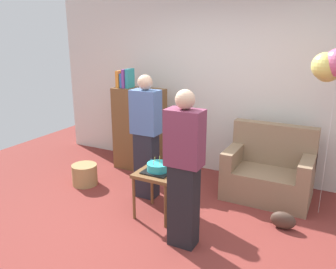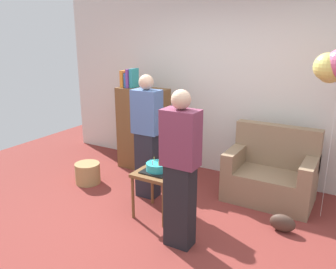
{
  "view_description": "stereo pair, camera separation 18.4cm",
  "coord_description": "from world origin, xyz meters",
  "px_view_note": "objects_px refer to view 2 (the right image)",
  "views": [
    {
      "loc": [
        1.63,
        -2.95,
        2.15
      ],
      "look_at": [
        -0.23,
        0.6,
        0.95
      ],
      "focal_mm": 37.31,
      "sensor_mm": 36.0,
      "label": 1
    },
    {
      "loc": [
        1.8,
        -2.86,
        2.15
      ],
      "look_at": [
        -0.23,
        0.6,
        0.95
      ],
      "focal_mm": 37.31,
      "sensor_mm": 36.0,
      "label": 2
    }
  ],
  "objects_px": {
    "couch": "(271,175)",
    "person_blowing_candles": "(147,137)",
    "bookshelf": "(143,128)",
    "side_table": "(157,178)",
    "birthday_cake": "(157,168)",
    "wicker_basket": "(88,173)",
    "handbag": "(282,223)",
    "person_holding_cake": "(180,170)"
  },
  "relations": [
    {
      "from": "couch",
      "to": "person_blowing_candles",
      "type": "distance_m",
      "value": 1.69
    },
    {
      "from": "bookshelf",
      "to": "side_table",
      "type": "distance_m",
      "value": 1.55
    },
    {
      "from": "couch",
      "to": "side_table",
      "type": "bearing_deg",
      "value": -133.65
    },
    {
      "from": "couch",
      "to": "birthday_cake",
      "type": "height_order",
      "value": "couch"
    },
    {
      "from": "bookshelf",
      "to": "person_blowing_candles",
      "type": "relative_size",
      "value": 0.98
    },
    {
      "from": "side_table",
      "to": "wicker_basket",
      "type": "relative_size",
      "value": 1.56
    },
    {
      "from": "couch",
      "to": "birthday_cake",
      "type": "bearing_deg",
      "value": -133.65
    },
    {
      "from": "couch",
      "to": "bookshelf",
      "type": "bearing_deg",
      "value": 178.25
    },
    {
      "from": "bookshelf",
      "to": "handbag",
      "type": "height_order",
      "value": "bookshelf"
    },
    {
      "from": "person_holding_cake",
      "to": "wicker_basket",
      "type": "bearing_deg",
      "value": -27.66
    },
    {
      "from": "person_holding_cake",
      "to": "wicker_basket",
      "type": "relative_size",
      "value": 4.53
    },
    {
      "from": "birthday_cake",
      "to": "person_blowing_candles",
      "type": "bearing_deg",
      "value": 135.85
    },
    {
      "from": "person_holding_cake",
      "to": "wicker_basket",
      "type": "height_order",
      "value": "person_holding_cake"
    },
    {
      "from": "person_holding_cake",
      "to": "handbag",
      "type": "height_order",
      "value": "person_holding_cake"
    },
    {
      "from": "birthday_cake",
      "to": "handbag",
      "type": "distance_m",
      "value": 1.53
    },
    {
      "from": "birthday_cake",
      "to": "handbag",
      "type": "relative_size",
      "value": 1.14
    },
    {
      "from": "couch",
      "to": "person_blowing_candles",
      "type": "bearing_deg",
      "value": -152.97
    },
    {
      "from": "couch",
      "to": "person_holding_cake",
      "type": "distance_m",
      "value": 1.68
    },
    {
      "from": "bookshelf",
      "to": "person_blowing_candles",
      "type": "xyz_separation_m",
      "value": [
        0.61,
        -0.8,
        0.16
      ]
    },
    {
      "from": "couch",
      "to": "wicker_basket",
      "type": "bearing_deg",
      "value": -160.91
    },
    {
      "from": "bookshelf",
      "to": "person_blowing_candles",
      "type": "height_order",
      "value": "person_blowing_candles"
    },
    {
      "from": "wicker_basket",
      "to": "handbag",
      "type": "bearing_deg",
      "value": 2.41
    },
    {
      "from": "side_table",
      "to": "wicker_basket",
      "type": "bearing_deg",
      "value": 168.94
    },
    {
      "from": "couch",
      "to": "birthday_cake",
      "type": "distance_m",
      "value": 1.55
    },
    {
      "from": "couch",
      "to": "bookshelf",
      "type": "xyz_separation_m",
      "value": [
        -2.05,
        0.06,
        0.33
      ]
    },
    {
      "from": "couch",
      "to": "person_holding_cake",
      "type": "relative_size",
      "value": 0.67
    },
    {
      "from": "bookshelf",
      "to": "person_blowing_candles",
      "type": "distance_m",
      "value": 1.02
    },
    {
      "from": "couch",
      "to": "handbag",
      "type": "bearing_deg",
      "value": -65.03
    },
    {
      "from": "side_table",
      "to": "person_blowing_candles",
      "type": "distance_m",
      "value": 0.64
    },
    {
      "from": "birthday_cake",
      "to": "bookshelf",
      "type": "bearing_deg",
      "value": 130.43
    },
    {
      "from": "person_blowing_candles",
      "to": "handbag",
      "type": "xyz_separation_m",
      "value": [
        1.78,
        0.01,
        -0.73
      ]
    },
    {
      "from": "side_table",
      "to": "birthday_cake",
      "type": "xyz_separation_m",
      "value": [
        0.0,
        0.0,
        0.13
      ]
    },
    {
      "from": "bookshelf",
      "to": "wicker_basket",
      "type": "xyz_separation_m",
      "value": [
        -0.37,
        -0.9,
        -0.52
      ]
    },
    {
      "from": "couch",
      "to": "person_blowing_candles",
      "type": "height_order",
      "value": "person_blowing_candles"
    },
    {
      "from": "couch",
      "to": "bookshelf",
      "type": "height_order",
      "value": "bookshelf"
    },
    {
      "from": "side_table",
      "to": "person_holding_cake",
      "type": "bearing_deg",
      "value": -37.65
    },
    {
      "from": "person_blowing_candles",
      "to": "person_holding_cake",
      "type": "distance_m",
      "value": 1.19
    },
    {
      "from": "side_table",
      "to": "person_holding_cake",
      "type": "height_order",
      "value": "person_holding_cake"
    },
    {
      "from": "birthday_cake",
      "to": "wicker_basket",
      "type": "bearing_deg",
      "value": 168.94
    },
    {
      "from": "bookshelf",
      "to": "couch",
      "type": "bearing_deg",
      "value": -1.75
    },
    {
      "from": "person_blowing_candles",
      "to": "couch",
      "type": "bearing_deg",
      "value": 38.82
    },
    {
      "from": "side_table",
      "to": "handbag",
      "type": "height_order",
      "value": "side_table"
    }
  ]
}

